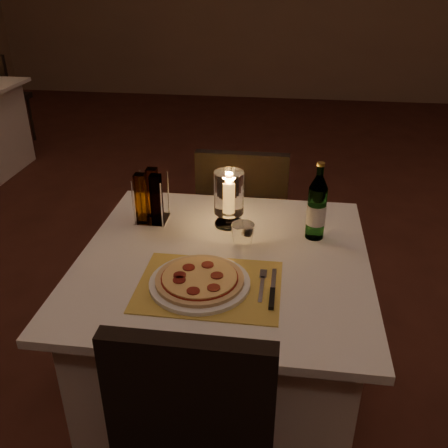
# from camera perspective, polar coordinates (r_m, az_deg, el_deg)

# --- Properties ---
(floor) EXTENTS (8.00, 10.00, 0.02)m
(floor) POSITION_cam_1_polar(r_m,az_deg,el_deg) (2.42, 7.95, -15.87)
(floor) COLOR #492017
(floor) RESTS_ON ground
(main_table) EXTENTS (1.00, 1.00, 0.74)m
(main_table) POSITION_cam_1_polar(r_m,az_deg,el_deg) (1.95, -0.08, -12.97)
(main_table) COLOR silver
(main_table) RESTS_ON ground
(chair_far) EXTENTS (0.42, 0.42, 0.90)m
(chair_far) POSITION_cam_1_polar(r_m,az_deg,el_deg) (2.45, 2.20, 1.16)
(chair_far) COLOR black
(chair_far) RESTS_ON ground
(placemat) EXTENTS (0.45, 0.34, 0.00)m
(placemat) POSITION_cam_1_polar(r_m,az_deg,el_deg) (1.59, -1.70, -7.10)
(placemat) COLOR gold
(placemat) RESTS_ON main_table
(plate) EXTENTS (0.32, 0.32, 0.01)m
(plate) POSITION_cam_1_polar(r_m,az_deg,el_deg) (1.59, -2.79, -6.74)
(plate) COLOR white
(plate) RESTS_ON placemat
(pizza) EXTENTS (0.28, 0.28, 0.02)m
(pizza) POSITION_cam_1_polar(r_m,az_deg,el_deg) (1.58, -2.81, -6.26)
(pizza) COLOR #D8B77F
(pizza) RESTS_ON plate
(fork) EXTENTS (0.02, 0.18, 0.00)m
(fork) POSITION_cam_1_polar(r_m,az_deg,el_deg) (1.60, 4.38, -6.73)
(fork) COLOR silver
(fork) RESTS_ON placemat
(knife) EXTENTS (0.02, 0.22, 0.01)m
(knife) POSITION_cam_1_polar(r_m,az_deg,el_deg) (1.55, 5.54, -8.00)
(knife) COLOR black
(knife) RESTS_ON placemat
(tumbler) EXTENTS (0.08, 0.08, 0.08)m
(tumbler) POSITION_cam_1_polar(r_m,az_deg,el_deg) (1.78, 2.14, -1.26)
(tumbler) COLOR white
(tumbler) RESTS_ON main_table
(water_bottle) EXTENTS (0.07, 0.07, 0.29)m
(water_bottle) POSITION_cam_1_polar(r_m,az_deg,el_deg) (1.83, 10.54, 1.79)
(water_bottle) COLOR #569A53
(water_bottle) RESTS_ON main_table
(hurricane_candle) EXTENTS (0.11, 0.11, 0.22)m
(hurricane_candle) POSITION_cam_1_polar(r_m,az_deg,el_deg) (1.89, 0.57, 3.38)
(hurricane_candle) COLOR white
(hurricane_candle) RESTS_ON main_table
(cruet_caddy) EXTENTS (0.12, 0.12, 0.21)m
(cruet_caddy) POSITION_cam_1_polar(r_m,az_deg,el_deg) (1.95, -8.41, 2.88)
(cruet_caddy) COLOR white
(cruet_caddy) RESTS_ON main_table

